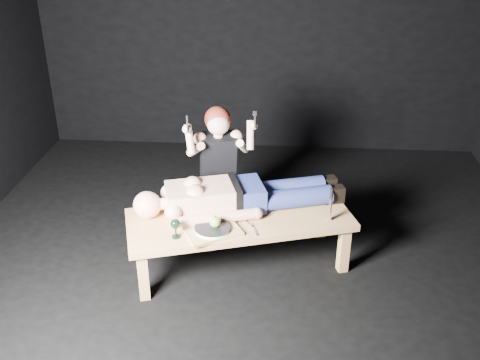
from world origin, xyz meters
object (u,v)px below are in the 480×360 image
(table, at_px, (240,241))
(kneeling_woman, at_px, (217,166))
(carving_knife, at_px, (331,204))
(serving_tray, at_px, (212,231))
(goblet, at_px, (176,228))
(lying_man, at_px, (242,192))

(table, relative_size, kneeling_woman, 1.44)
(carving_knife, bearing_deg, serving_tray, 178.39)
(kneeling_woman, distance_m, serving_tray, 0.83)
(table, xyz_separation_m, serving_tray, (-0.19, -0.24, 0.24))
(table, relative_size, goblet, 11.44)
(serving_tray, relative_size, carving_knife, 1.41)
(goblet, xyz_separation_m, carving_knife, (1.15, 0.33, 0.06))
(kneeling_woman, bearing_deg, serving_tray, -100.19)
(kneeling_woman, bearing_deg, goblet, -116.76)
(table, relative_size, carving_knife, 6.23)
(table, distance_m, serving_tray, 0.39)
(table, xyz_separation_m, kneeling_woman, (-0.24, 0.58, 0.38))
(kneeling_woman, height_order, carving_knife, kneeling_woman)
(lying_man, height_order, serving_tray, lying_man)
(serving_tray, height_order, carving_knife, carving_knife)
(kneeling_woman, bearing_deg, lying_man, -73.22)
(lying_man, relative_size, serving_tray, 4.66)
(kneeling_woman, xyz_separation_m, goblet, (-0.21, -0.90, -0.08))
(kneeling_woman, xyz_separation_m, serving_tray, (0.05, -0.82, -0.15))
(lying_man, distance_m, serving_tray, 0.46)
(table, height_order, lying_man, lying_man)
(kneeling_woman, height_order, serving_tray, kneeling_woman)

